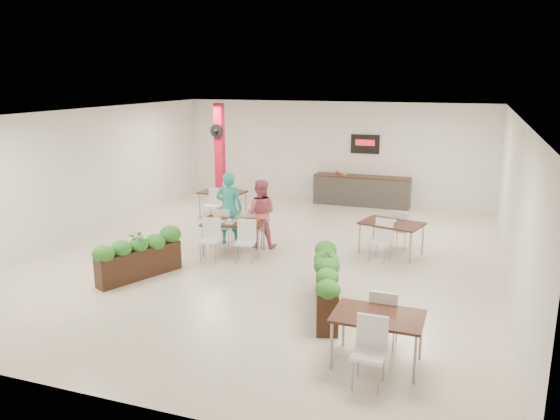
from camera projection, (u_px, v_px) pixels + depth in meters
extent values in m
plane|color=beige|center=(269.00, 256.00, 12.41)|extent=(12.00, 12.00, 0.00)
cube|color=white|center=(334.00, 152.00, 17.52)|extent=(10.00, 0.10, 3.20)
cube|color=white|center=(93.00, 280.00, 6.53)|extent=(10.00, 0.10, 3.20)
cube|color=white|center=(82.00, 174.00, 13.64)|extent=(0.10, 12.00, 3.20)
cube|color=white|center=(513.00, 204.00, 10.41)|extent=(0.10, 12.00, 3.20)
cube|color=white|center=(268.00, 113.00, 11.65)|extent=(10.00, 12.00, 0.04)
cube|color=#B90C2A|center=(220.00, 157.00, 16.48)|extent=(0.25, 0.25, 3.20)
cylinder|color=black|center=(217.00, 131.00, 16.12)|extent=(0.40, 0.06, 0.40)
sphere|color=black|center=(216.00, 131.00, 16.09)|extent=(0.12, 0.12, 0.12)
cube|color=#2D2A28|center=(362.00, 191.00, 17.15)|extent=(3.00, 0.60, 0.90)
cube|color=black|center=(362.00, 177.00, 17.04)|extent=(3.00, 0.62, 0.04)
cube|color=black|center=(365.00, 144.00, 17.09)|extent=(0.90, 0.04, 0.60)
cube|color=red|center=(365.00, 143.00, 17.05)|extent=(0.60, 0.02, 0.18)
imported|color=maroon|center=(337.00, 171.00, 17.27)|extent=(0.09, 0.09, 0.19)
imported|color=gold|center=(345.00, 172.00, 17.20)|extent=(0.13, 0.13, 0.17)
cube|color=black|center=(233.00, 222.00, 12.43)|extent=(1.53, 1.05, 0.04)
cylinder|color=gray|center=(203.00, 241.00, 12.29)|extent=(0.04, 0.04, 0.71)
cylinder|color=gray|center=(258.00, 244.00, 12.10)|extent=(0.04, 0.04, 0.71)
cylinder|color=gray|center=(211.00, 233.00, 12.94)|extent=(0.04, 0.04, 0.71)
cylinder|color=gray|center=(264.00, 235.00, 12.76)|extent=(0.04, 0.04, 0.71)
cube|color=white|center=(223.00, 227.00, 13.13)|extent=(0.49, 0.49, 0.05)
cube|color=white|center=(221.00, 218.00, 12.89)|extent=(0.42, 0.12, 0.45)
cylinder|color=gray|center=(232.00, 234.00, 13.33)|extent=(0.02, 0.02, 0.43)
cylinder|color=gray|center=(218.00, 234.00, 13.38)|extent=(0.02, 0.02, 0.43)
cylinder|color=gray|center=(229.00, 238.00, 13.00)|extent=(0.02, 0.02, 0.43)
cylinder|color=gray|center=(215.00, 238.00, 13.05)|extent=(0.02, 0.02, 0.43)
cube|color=white|center=(256.00, 228.00, 13.02)|extent=(0.49, 0.49, 0.05)
cube|color=white|center=(254.00, 220.00, 12.78)|extent=(0.42, 0.12, 0.45)
cylinder|color=gray|center=(264.00, 236.00, 13.21)|extent=(0.02, 0.02, 0.43)
cylinder|color=gray|center=(250.00, 235.00, 13.26)|extent=(0.02, 0.02, 0.43)
cylinder|color=gray|center=(262.00, 240.00, 12.89)|extent=(0.02, 0.02, 0.43)
cylinder|color=gray|center=(247.00, 239.00, 12.94)|extent=(0.02, 0.02, 0.43)
cube|color=white|center=(210.00, 241.00, 11.98)|extent=(0.49, 0.49, 0.05)
cube|color=white|center=(212.00, 228.00, 12.10)|extent=(0.42, 0.12, 0.45)
cylinder|color=gray|center=(200.00, 253.00, 11.90)|extent=(0.02, 0.02, 0.43)
cylinder|color=gray|center=(215.00, 254.00, 11.85)|extent=(0.02, 0.02, 0.43)
cylinder|color=gray|center=(205.00, 248.00, 12.22)|extent=(0.02, 0.02, 0.43)
cylinder|color=gray|center=(219.00, 249.00, 12.18)|extent=(0.02, 0.02, 0.43)
cube|color=white|center=(245.00, 243.00, 11.87)|extent=(0.49, 0.49, 0.05)
cube|color=white|center=(247.00, 229.00, 11.99)|extent=(0.42, 0.12, 0.45)
cylinder|color=gray|center=(236.00, 255.00, 11.78)|extent=(0.02, 0.02, 0.43)
cylinder|color=gray|center=(252.00, 256.00, 11.73)|extent=(0.02, 0.02, 0.43)
cylinder|color=gray|center=(240.00, 250.00, 12.11)|extent=(0.02, 0.02, 0.43)
cylinder|color=gray|center=(255.00, 251.00, 12.06)|extent=(0.02, 0.02, 0.43)
cube|color=white|center=(217.00, 222.00, 12.38)|extent=(0.35, 0.35, 0.01)
ellipsoid|color=#A44529|center=(217.00, 219.00, 12.36)|extent=(0.22, 0.22, 0.13)
cube|color=white|center=(239.00, 220.00, 12.53)|extent=(0.30, 0.30, 0.01)
ellipsoid|color=orange|center=(239.00, 217.00, 12.51)|extent=(0.18, 0.18, 0.11)
cube|color=white|center=(250.00, 223.00, 12.25)|extent=(0.30, 0.30, 0.01)
ellipsoid|color=#47180E|center=(249.00, 221.00, 12.24)|extent=(0.16, 0.16, 0.10)
cube|color=white|center=(229.00, 223.00, 12.26)|extent=(0.21, 0.21, 0.01)
ellipsoid|color=white|center=(229.00, 221.00, 12.25)|extent=(0.12, 0.12, 0.07)
cylinder|color=orange|center=(258.00, 218.00, 12.48)|extent=(0.07, 0.07, 0.15)
imported|color=brown|center=(211.00, 217.00, 12.59)|extent=(0.12, 0.12, 0.10)
imported|color=teal|center=(229.00, 208.00, 13.12)|extent=(0.71, 0.54, 1.77)
imported|color=#D25D72|center=(260.00, 213.00, 12.88)|extent=(0.90, 0.76, 1.64)
cube|color=black|center=(140.00, 263.00, 10.98)|extent=(1.02, 1.80, 0.61)
ellipsoid|color=#1B601C|center=(103.00, 252.00, 10.33)|extent=(0.40, 0.40, 0.32)
ellipsoid|color=#1B601C|center=(121.00, 247.00, 10.60)|extent=(0.40, 0.40, 0.32)
ellipsoid|color=#1B601C|center=(138.00, 243.00, 10.88)|extent=(0.40, 0.40, 0.32)
ellipsoid|color=#1B601C|center=(155.00, 239.00, 11.15)|extent=(0.40, 0.40, 0.32)
ellipsoid|color=#1B601C|center=(170.00, 235.00, 11.42)|extent=(0.40, 0.40, 0.32)
imported|color=#1B601C|center=(138.00, 239.00, 10.86)|extent=(0.36, 0.31, 0.40)
cube|color=black|center=(326.00, 293.00, 9.40)|extent=(0.90, 2.07, 0.68)
ellipsoid|color=#1B601C|center=(328.00, 286.00, 8.44)|extent=(0.40, 0.40, 0.32)
ellipsoid|color=#1B601C|center=(327.00, 276.00, 8.87)|extent=(0.40, 0.40, 0.32)
ellipsoid|color=#1B601C|center=(327.00, 267.00, 9.29)|extent=(0.40, 0.40, 0.32)
ellipsoid|color=#1B601C|center=(326.00, 259.00, 9.72)|extent=(0.40, 0.40, 0.32)
ellipsoid|color=#1B601C|center=(326.00, 251.00, 10.14)|extent=(0.40, 0.40, 0.32)
imported|color=#1B601C|center=(327.00, 262.00, 9.27)|extent=(0.25, 0.25, 0.44)
cube|color=black|center=(223.00, 192.00, 15.68)|extent=(1.30, 0.91, 0.04)
cylinder|color=gray|center=(200.00, 206.00, 15.67)|extent=(0.04, 0.04, 0.71)
cylinder|color=gray|center=(235.00, 209.00, 15.24)|extent=(0.04, 0.04, 0.71)
cylinder|color=gray|center=(212.00, 201.00, 16.30)|extent=(0.04, 0.04, 0.71)
cylinder|color=gray|center=(246.00, 204.00, 15.87)|extent=(0.04, 0.04, 0.71)
cube|color=white|center=(233.00, 197.00, 16.28)|extent=(0.45, 0.45, 0.05)
cube|color=white|center=(229.00, 190.00, 16.05)|extent=(0.42, 0.07, 0.45)
cylinder|color=gray|center=(240.00, 204.00, 16.43)|extent=(0.02, 0.02, 0.43)
cylinder|color=gray|center=(230.00, 203.00, 16.55)|extent=(0.02, 0.02, 0.43)
cylinder|color=gray|center=(235.00, 207.00, 16.12)|extent=(0.02, 0.02, 0.43)
cylinder|color=gray|center=(225.00, 206.00, 16.25)|extent=(0.02, 0.02, 0.43)
cube|color=white|center=(212.00, 206.00, 15.21)|extent=(0.45, 0.45, 0.05)
cube|color=white|center=(216.00, 196.00, 15.32)|extent=(0.42, 0.07, 0.45)
cylinder|color=gray|center=(204.00, 215.00, 15.18)|extent=(0.02, 0.02, 0.43)
cylinder|color=gray|center=(215.00, 216.00, 15.05)|extent=(0.02, 0.02, 0.43)
cylinder|color=gray|center=(210.00, 212.00, 15.48)|extent=(0.02, 0.02, 0.43)
cylinder|color=gray|center=(221.00, 213.00, 15.35)|extent=(0.02, 0.02, 0.43)
imported|color=white|center=(223.00, 191.00, 15.67)|extent=(0.22, 0.22, 0.05)
cube|color=black|center=(392.00, 223.00, 12.34)|extent=(1.51, 1.19, 0.04)
cylinder|color=gray|center=(359.00, 239.00, 12.45)|extent=(0.04, 0.04, 0.71)
cylinder|color=gray|center=(410.00, 248.00, 11.79)|extent=(0.04, 0.04, 0.71)
cylinder|color=gray|center=(374.00, 231.00, 13.07)|extent=(0.04, 0.04, 0.71)
cylinder|color=gray|center=(423.00, 240.00, 12.41)|extent=(0.04, 0.04, 0.71)
cube|color=white|center=(401.00, 229.00, 12.89)|extent=(0.51, 0.51, 0.05)
cube|color=white|center=(399.00, 221.00, 12.68)|extent=(0.42, 0.14, 0.45)
cylinder|color=gray|center=(410.00, 238.00, 12.99)|extent=(0.02, 0.02, 0.43)
cylinder|color=gray|center=(397.00, 236.00, 13.18)|extent=(0.02, 0.02, 0.43)
cylinder|color=gray|center=(405.00, 242.00, 12.72)|extent=(0.02, 0.02, 0.43)
cylinder|color=gray|center=(391.00, 239.00, 12.90)|extent=(0.02, 0.02, 0.43)
cube|color=white|center=(380.00, 242.00, 11.93)|extent=(0.51, 0.51, 0.05)
cube|color=white|center=(384.00, 229.00, 12.02)|extent=(0.42, 0.14, 0.45)
cylinder|color=gray|center=(370.00, 253.00, 11.94)|extent=(0.02, 0.02, 0.43)
cylinder|color=gray|center=(384.00, 255.00, 11.75)|extent=(0.02, 0.02, 0.43)
cylinder|color=gray|center=(376.00, 249.00, 12.21)|extent=(0.02, 0.02, 0.43)
cylinder|color=gray|center=(390.00, 251.00, 12.03)|extent=(0.02, 0.02, 0.43)
imported|color=white|center=(392.00, 221.00, 12.33)|extent=(0.22, 0.22, 0.05)
cube|color=black|center=(378.00, 316.00, 7.57)|extent=(1.26, 0.85, 0.04)
cylinder|color=gray|center=(331.00, 346.00, 7.52)|extent=(0.04, 0.04, 0.71)
cylinder|color=gray|center=(415.00, 360.00, 7.14)|extent=(0.04, 0.04, 0.71)
cylinder|color=gray|center=(344.00, 324.00, 8.17)|extent=(0.04, 0.04, 0.71)
cylinder|color=gray|center=(421.00, 336.00, 7.79)|extent=(0.04, 0.04, 0.71)
cube|color=white|center=(384.00, 317.00, 8.18)|extent=(0.42, 0.42, 0.05)
cube|color=white|center=(383.00, 307.00, 7.95)|extent=(0.42, 0.04, 0.45)
cylinder|color=gray|center=(397.00, 329.00, 8.34)|extent=(0.02, 0.02, 0.43)
cylinder|color=gray|center=(375.00, 325.00, 8.45)|extent=(0.02, 0.02, 0.43)
cylinder|color=gray|center=(393.00, 339.00, 8.03)|extent=(0.02, 0.02, 0.43)
cylinder|color=gray|center=(370.00, 335.00, 8.14)|extent=(0.02, 0.02, 0.43)
cube|color=white|center=(369.00, 355.00, 7.09)|extent=(0.42, 0.42, 0.05)
cube|color=white|center=(372.00, 331.00, 7.20)|extent=(0.42, 0.04, 0.45)
cylinder|color=gray|center=(353.00, 375.00, 7.05)|extent=(0.02, 0.02, 0.43)
cylinder|color=gray|center=(379.00, 380.00, 6.93)|extent=(0.02, 0.02, 0.43)
cylinder|color=gray|center=(358.00, 362.00, 7.36)|extent=(0.02, 0.02, 0.43)
cylinder|color=gray|center=(383.00, 367.00, 7.24)|extent=(0.02, 0.02, 0.43)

